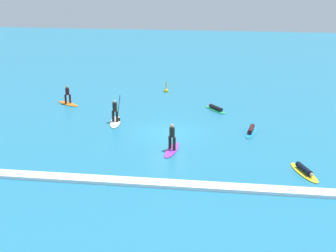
{
  "coord_description": "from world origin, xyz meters",
  "views": [
    {
      "loc": [
        4.49,
        -32.15,
        11.24
      ],
      "look_at": [
        0.0,
        0.0,
        0.5
      ],
      "focal_mm": 50.95,
      "sensor_mm": 36.0,
      "label": 1
    }
  ],
  "objects_px": {
    "surfer_on_orange_board": "(68,99)",
    "surfer_on_blue_board": "(251,130)",
    "marker_buoy": "(166,90)",
    "surfer_on_yellow_board": "(304,171)",
    "surfer_on_green_board": "(216,109)",
    "surfer_on_purple_board": "(172,143)",
    "surfer_on_white_board": "(115,117)"
  },
  "relations": [
    {
      "from": "surfer_on_purple_board",
      "to": "marker_buoy",
      "type": "xyz_separation_m",
      "value": [
        -2.57,
        15.29,
        -0.36
      ]
    },
    {
      "from": "surfer_on_orange_board",
      "to": "surfer_on_yellow_board",
      "type": "relative_size",
      "value": 0.84
    },
    {
      "from": "surfer_on_orange_board",
      "to": "surfer_on_blue_board",
      "type": "bearing_deg",
      "value": 15.56
    },
    {
      "from": "surfer_on_orange_board",
      "to": "surfer_on_white_board",
      "type": "bearing_deg",
      "value": -5.76
    },
    {
      "from": "marker_buoy",
      "to": "surfer_on_purple_board",
      "type": "bearing_deg",
      "value": -80.45
    },
    {
      "from": "surfer_on_green_board",
      "to": "surfer_on_yellow_board",
      "type": "relative_size",
      "value": 0.82
    },
    {
      "from": "surfer_on_blue_board",
      "to": "marker_buoy",
      "type": "distance_m",
      "value": 13.32
    },
    {
      "from": "surfer_on_yellow_board",
      "to": "surfer_on_purple_board",
      "type": "relative_size",
      "value": 1.04
    },
    {
      "from": "surfer_on_orange_board",
      "to": "surfer_on_purple_board",
      "type": "xyz_separation_m",
      "value": [
        10.45,
        -9.82,
        0.07
      ]
    },
    {
      "from": "surfer_on_orange_board",
      "to": "surfer_on_blue_board",
      "type": "height_order",
      "value": "surfer_on_orange_board"
    },
    {
      "from": "surfer_on_orange_board",
      "to": "surfer_on_green_board",
      "type": "height_order",
      "value": "surfer_on_orange_board"
    },
    {
      "from": "surfer_on_white_board",
      "to": "surfer_on_blue_board",
      "type": "relative_size",
      "value": 0.97
    },
    {
      "from": "surfer_on_purple_board",
      "to": "surfer_on_blue_board",
      "type": "height_order",
      "value": "surfer_on_purple_board"
    },
    {
      "from": "surfer_on_green_board",
      "to": "surfer_on_yellow_board",
      "type": "bearing_deg",
      "value": 167.2
    },
    {
      "from": "surfer_on_yellow_board",
      "to": "surfer_on_white_board",
      "type": "height_order",
      "value": "surfer_on_white_board"
    },
    {
      "from": "surfer_on_orange_board",
      "to": "surfer_on_blue_board",
      "type": "distance_m",
      "value": 16.53
    },
    {
      "from": "surfer_on_blue_board",
      "to": "surfer_on_yellow_board",
      "type": "bearing_deg",
      "value": -148.55
    },
    {
      "from": "surfer_on_orange_board",
      "to": "surfer_on_blue_board",
      "type": "xyz_separation_m",
      "value": [
        15.64,
        -5.35,
        -0.29
      ]
    },
    {
      "from": "surfer_on_orange_board",
      "to": "surfer_on_yellow_board",
      "type": "distance_m",
      "value": 22.24
    },
    {
      "from": "surfer_on_blue_board",
      "to": "marker_buoy",
      "type": "xyz_separation_m",
      "value": [
        -7.77,
        10.83,
        0.01
      ]
    },
    {
      "from": "surfer_on_purple_board",
      "to": "surfer_on_blue_board",
      "type": "distance_m",
      "value": 6.86
    },
    {
      "from": "marker_buoy",
      "to": "surfer_on_yellow_board",
      "type": "bearing_deg",
      "value": -59.23
    },
    {
      "from": "surfer_on_white_board",
      "to": "surfer_on_yellow_board",
      "type": "bearing_deg",
      "value": -130.18
    },
    {
      "from": "surfer_on_purple_board",
      "to": "surfer_on_blue_board",
      "type": "xyz_separation_m",
      "value": [
        5.19,
        4.47,
        -0.36
      ]
    },
    {
      "from": "surfer_on_green_board",
      "to": "marker_buoy",
      "type": "xyz_separation_m",
      "value": [
        -4.97,
        5.62,
        -0.0
      ]
    },
    {
      "from": "marker_buoy",
      "to": "surfer_on_white_board",
      "type": "bearing_deg",
      "value": -104.15
    },
    {
      "from": "surfer_on_orange_board",
      "to": "surfer_on_yellow_board",
      "type": "height_order",
      "value": "surfer_on_orange_board"
    },
    {
      "from": "surfer_on_orange_board",
      "to": "surfer_on_purple_board",
      "type": "bearing_deg",
      "value": -8.77
    },
    {
      "from": "surfer_on_purple_board",
      "to": "surfer_on_white_board",
      "type": "bearing_deg",
      "value": 50.52
    },
    {
      "from": "surfer_on_green_board",
      "to": "surfer_on_purple_board",
      "type": "distance_m",
      "value": 9.97
    },
    {
      "from": "surfer_on_green_board",
      "to": "surfer_on_white_board",
      "type": "relative_size",
      "value": 0.8
    },
    {
      "from": "surfer_on_green_board",
      "to": "marker_buoy",
      "type": "height_order",
      "value": "marker_buoy"
    }
  ]
}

